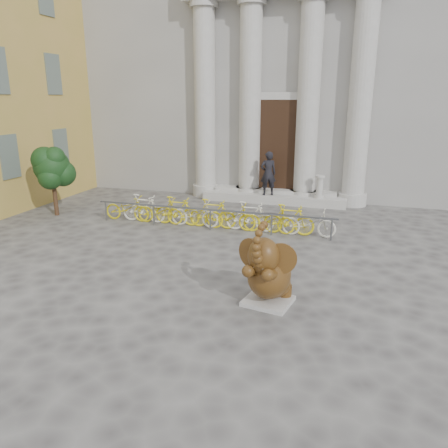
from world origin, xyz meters
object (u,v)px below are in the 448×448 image
(bike_rack, at_px, (213,214))
(tree, at_px, (52,168))
(elephant_statue, at_px, (268,273))
(pedestrian, at_px, (268,173))

(bike_rack, distance_m, tree, 6.29)
(elephant_statue, bearing_deg, pedestrian, 112.06)
(bike_rack, height_order, tree, tree)
(tree, height_order, pedestrian, tree)
(tree, bearing_deg, bike_rack, 1.42)
(bike_rack, relative_size, pedestrian, 4.58)
(elephant_statue, distance_m, bike_rack, 5.87)
(tree, xyz_separation_m, pedestrian, (7.25, 4.19, -0.54))
(bike_rack, distance_m, pedestrian, 4.25)
(elephant_statue, height_order, bike_rack, elephant_statue)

